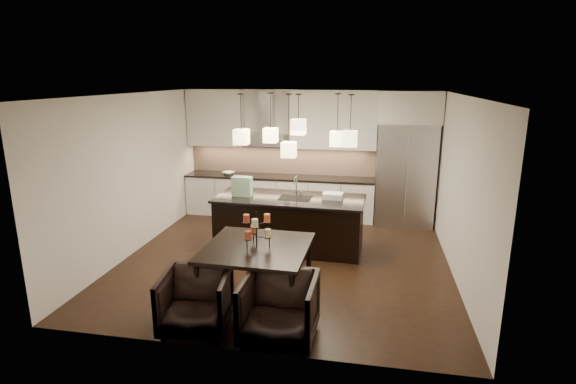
% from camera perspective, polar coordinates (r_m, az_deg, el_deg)
% --- Properties ---
extents(floor, '(5.50, 5.50, 0.02)m').
position_cam_1_polar(floor, '(7.90, -0.27, -8.53)').
color(floor, black).
rests_on(floor, ground).
extents(ceiling, '(5.50, 5.50, 0.02)m').
position_cam_1_polar(ceiling, '(7.28, -0.30, 12.36)').
color(ceiling, white).
rests_on(ceiling, wall_back).
extents(wall_back, '(5.50, 0.02, 2.80)m').
position_cam_1_polar(wall_back, '(10.14, 2.67, 4.94)').
color(wall_back, silver).
rests_on(wall_back, ground).
extents(wall_front, '(5.50, 0.02, 2.80)m').
position_cam_1_polar(wall_front, '(4.89, -6.43, -5.72)').
color(wall_front, silver).
rests_on(wall_front, ground).
extents(wall_left, '(0.02, 5.50, 2.80)m').
position_cam_1_polar(wall_left, '(8.42, -19.07, 2.18)').
color(wall_left, silver).
rests_on(wall_left, ground).
extents(wall_right, '(0.02, 5.50, 2.80)m').
position_cam_1_polar(wall_right, '(7.47, 21.00, 0.50)').
color(wall_right, silver).
rests_on(wall_right, ground).
extents(refrigerator, '(1.20, 0.72, 2.15)m').
position_cam_1_polar(refrigerator, '(9.76, 14.64, 2.16)').
color(refrigerator, '#B7B7BA').
rests_on(refrigerator, floor).
extents(fridge_panel, '(1.26, 0.72, 0.65)m').
position_cam_1_polar(fridge_panel, '(9.57, 15.18, 10.37)').
color(fridge_panel, silver).
rests_on(fridge_panel, refrigerator).
extents(lower_cabinets, '(4.21, 0.62, 0.88)m').
position_cam_1_polar(lower_cabinets, '(10.13, -1.15, -0.62)').
color(lower_cabinets, silver).
rests_on(lower_cabinets, floor).
extents(countertop, '(4.21, 0.66, 0.04)m').
position_cam_1_polar(countertop, '(10.02, -1.17, 1.92)').
color(countertop, black).
rests_on(countertop, lower_cabinets).
extents(backsplash, '(4.21, 0.02, 0.63)m').
position_cam_1_polar(backsplash, '(10.24, -0.83, 4.11)').
color(backsplash, tan).
rests_on(backsplash, countertop).
extents(upper_cab_left, '(1.25, 0.35, 1.25)m').
position_cam_1_polar(upper_cab_left, '(10.36, -9.18, 9.30)').
color(upper_cab_left, silver).
rests_on(upper_cab_left, wall_back).
extents(upper_cab_right, '(1.85, 0.35, 1.25)m').
position_cam_1_polar(upper_cab_right, '(9.79, 5.82, 9.11)').
color(upper_cab_right, silver).
rests_on(upper_cab_right, wall_back).
extents(hood_canopy, '(0.90, 0.52, 0.24)m').
position_cam_1_polar(hood_canopy, '(9.99, -2.83, 6.65)').
color(hood_canopy, '#B7B7BA').
rests_on(hood_canopy, wall_back).
extents(hood_chimney, '(0.30, 0.28, 0.96)m').
position_cam_1_polar(hood_chimney, '(10.03, -2.72, 10.13)').
color(hood_chimney, '#B7B7BA').
rests_on(hood_chimney, hood_canopy).
extents(fruit_bowl, '(0.34, 0.34, 0.06)m').
position_cam_1_polar(fruit_bowl, '(10.26, -7.57, 2.39)').
color(fruit_bowl, silver).
rests_on(fruit_bowl, countertop).
extents(island_body, '(2.64, 1.14, 0.92)m').
position_cam_1_polar(island_body, '(8.24, 0.20, -4.05)').
color(island_body, black).
rests_on(island_body, floor).
extents(island_top, '(2.73, 1.22, 0.04)m').
position_cam_1_polar(island_top, '(8.10, 0.21, -0.84)').
color(island_top, black).
rests_on(island_top, island_body).
extents(faucet, '(0.11, 0.25, 0.40)m').
position_cam_1_polar(faucet, '(8.13, 1.09, 0.80)').
color(faucet, silver).
rests_on(faucet, island_top).
extents(tote_bag, '(0.36, 0.20, 0.35)m').
position_cam_1_polar(tote_bag, '(8.22, -5.84, 0.73)').
color(tote_bag, '#1C6233').
rests_on(tote_bag, island_top).
extents(food_container, '(0.36, 0.26, 0.10)m').
position_cam_1_polar(food_container, '(8.04, 5.72, -0.49)').
color(food_container, silver).
rests_on(food_container, island_top).
extents(dining_table, '(1.43, 1.43, 0.84)m').
position_cam_1_polar(dining_table, '(6.33, -3.92, -10.40)').
color(dining_table, black).
rests_on(dining_table, floor).
extents(candelabra, '(0.41, 0.41, 0.49)m').
position_cam_1_polar(candelabra, '(6.08, -4.03, -4.71)').
color(candelabra, black).
rests_on(candelabra, dining_table).
extents(candle_a, '(0.09, 0.09, 0.11)m').
position_cam_1_polar(candle_a, '(6.06, -2.59, -5.24)').
color(candle_a, '#F6E6A2').
rests_on(candle_a, candelabra).
extents(candle_b, '(0.09, 0.09, 0.11)m').
position_cam_1_polar(candle_b, '(6.24, -4.37, -4.67)').
color(candle_b, orange).
rests_on(candle_b, candelabra).
extents(candle_c, '(0.09, 0.09, 0.11)m').
position_cam_1_polar(candle_c, '(6.00, -5.10, -5.49)').
color(candle_c, '#AA412D').
rests_on(candle_c, candelabra).
extents(candle_d, '(0.09, 0.09, 0.11)m').
position_cam_1_polar(candle_d, '(6.10, -2.68, -3.32)').
color(candle_d, orange).
rests_on(candle_d, candelabra).
extents(candle_e, '(0.09, 0.09, 0.11)m').
position_cam_1_polar(candle_e, '(6.10, -5.30, -3.37)').
color(candle_e, '#AA412D').
rests_on(candle_e, candelabra).
extents(candle_f, '(0.09, 0.09, 0.11)m').
position_cam_1_polar(candle_f, '(5.90, -4.23, -3.97)').
color(candle_f, '#F6E6A2').
rests_on(candle_f, candelabra).
extents(armchair_left, '(0.93, 0.95, 0.77)m').
position_cam_1_polar(armchair_left, '(5.82, -11.64, -13.45)').
color(armchair_left, black).
rests_on(armchair_left, floor).
extents(armchair_right, '(0.88, 0.90, 0.81)m').
position_cam_1_polar(armchair_right, '(5.50, -1.12, -14.63)').
color(armchair_right, black).
rests_on(armchair_right, floor).
extents(pendant_a, '(0.24, 0.24, 0.26)m').
position_cam_1_polar(pendant_a, '(7.87, -5.94, 6.98)').
color(pendant_a, '#FBEEAC').
rests_on(pendant_a, ceiling).
extents(pendant_b, '(0.24, 0.24, 0.26)m').
position_cam_1_polar(pendant_b, '(8.25, -2.21, 7.21)').
color(pendant_b, '#FBEEAC').
rests_on(pendant_b, ceiling).
extents(pendant_c, '(0.24, 0.24, 0.26)m').
position_cam_1_polar(pendant_c, '(7.68, 1.32, 8.27)').
color(pendant_c, '#FBEEAC').
rests_on(pendant_c, ceiling).
extents(pendant_d, '(0.24, 0.24, 0.26)m').
position_cam_1_polar(pendant_d, '(8.00, 6.24, 6.73)').
color(pendant_d, '#FBEEAC').
rests_on(pendant_d, ceiling).
extents(pendant_e, '(0.24, 0.24, 0.26)m').
position_cam_1_polar(pendant_e, '(7.60, 7.87, 6.72)').
color(pendant_e, '#FBEEAC').
rests_on(pendant_e, ceiling).
extents(pendant_f, '(0.24, 0.24, 0.26)m').
position_cam_1_polar(pendant_f, '(7.73, 0.10, 5.40)').
color(pendant_f, '#FBEEAC').
rests_on(pendant_f, ceiling).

